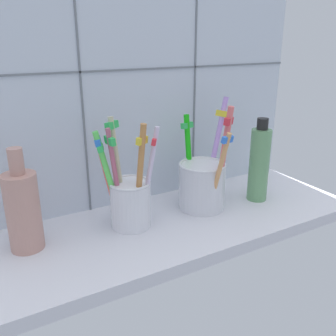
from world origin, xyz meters
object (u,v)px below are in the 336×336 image
object	(u,v)px
ceramic_vase	(23,209)
soap_bottle	(261,164)
toothbrush_cup_left	(129,197)
toothbrush_cup_right	(203,182)

from	to	relation	value
ceramic_vase	soap_bottle	size ratio (longest dim) A/B	0.98
toothbrush_cup_left	toothbrush_cup_right	size ratio (longest dim) A/B	0.93
toothbrush_cup_right	toothbrush_cup_left	bearing A→B (deg)	-179.90
toothbrush_cup_right	ceramic_vase	bearing A→B (deg)	177.53
toothbrush_cup_left	toothbrush_cup_right	distance (cm)	14.02
toothbrush_cup_right	ceramic_vase	distance (cm)	29.50
toothbrush_cup_left	soap_bottle	bearing A→B (deg)	-6.10
toothbrush_cup_right	soap_bottle	world-z (taller)	toothbrush_cup_right
toothbrush_cup_right	ceramic_vase	world-z (taller)	toothbrush_cup_right
toothbrush_cup_right	ceramic_vase	size ratio (longest dim) A/B	1.26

